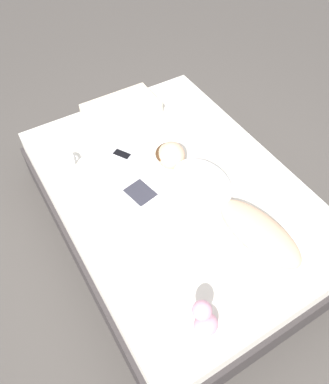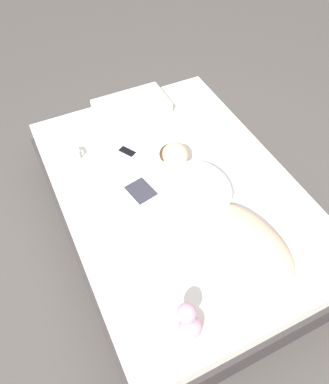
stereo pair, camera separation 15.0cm
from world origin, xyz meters
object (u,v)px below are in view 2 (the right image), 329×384
Objects in this scene: person at (214,197)px; coffee_mug at (74,155)px; cell_phone at (127,152)px; open_magazine at (127,199)px.

coffee_mug is (-0.72, 0.84, -0.04)m from person.
person is at bearing -95.74° from cell_phone.
open_magazine is at bearing -68.44° from coffee_mug.
person reaches higher than coffee_mug.
person reaches higher than cell_phone.
coffee_mug is 0.40m from cell_phone.
open_magazine is at bearing -142.81° from cell_phone.
coffee_mug is 0.72× the size of cell_phone.
open_magazine is 3.08× the size of cell_phone.
coffee_mug is at bearing 134.52° from cell_phone.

